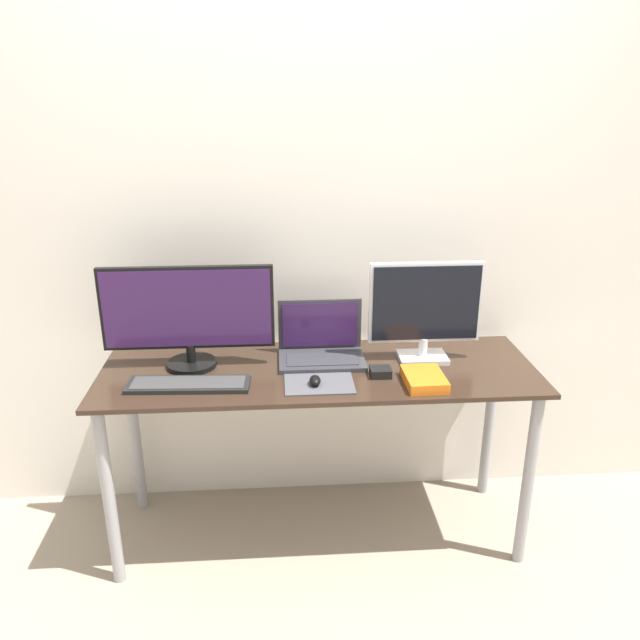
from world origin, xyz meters
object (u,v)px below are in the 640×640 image
Objects in this scene: mouse at (315,381)px; power_brick at (381,372)px; monitor_right at (425,309)px; laptop at (321,345)px; monitor_left at (188,314)px; book at (424,379)px; keyboard at (189,384)px.

power_brick is (0.25, 0.07, -0.01)m from mouse.
monitor_right is 0.44m from laptop.
laptop is 4.35× the size of power_brick.
monitor_left is 0.92m from book.
mouse is 0.34× the size of book.
monitor_left reaches higher than book.
laptop is at bearing 4.75° from monitor_left.
power_brick reaches higher than keyboard.
power_brick is at bearing 152.33° from book.
mouse reaches higher than keyboard.
monitor_right is 0.31m from power_brick.
book is at bearing -1.60° from mouse.
monitor_left reaches higher than keyboard.
laptop reaches higher than book.
laptop reaches higher than mouse.
monitor_left is 8.41× the size of power_brick.
keyboard is at bearing -176.73° from power_brick.
monitor_left is 0.55m from mouse.
mouse is (-0.04, -0.25, -0.03)m from laptop.
laptop is 0.26m from mouse.
monitor_left is 1.45× the size of keyboard.
mouse is (0.46, -0.03, 0.01)m from keyboard.
laptop is (0.51, 0.04, -0.16)m from monitor_left.
power_brick is (-0.15, 0.08, -0.00)m from book.
laptop reaches higher than keyboard.
power_brick is (0.21, -0.18, -0.04)m from laptop.
monitor_right is at bearing 25.14° from mouse.
mouse is at bearing -165.14° from power_brick.
laptop is at bearing 144.04° from book.
laptop is 0.75× the size of keyboard.
book is at bearing -27.67° from power_brick.
monitor_left is at bearing -180.00° from monitor_right.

